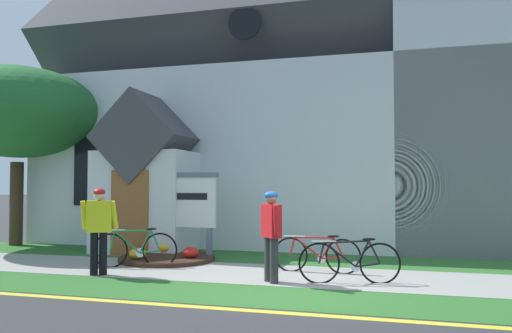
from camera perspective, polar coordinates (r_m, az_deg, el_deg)
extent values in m
plane|color=#333335|center=(12.20, 7.81, -10.30)|extent=(140.00, 140.00, 0.00)
cube|color=#99968E|center=(10.19, -6.43, -11.88)|extent=(32.00, 2.22, 0.01)
cube|color=#2D6628|center=(8.51, -11.21, -13.79)|extent=(32.00, 1.51, 0.01)
cube|color=#2D6628|center=(12.15, -2.69, -10.33)|extent=(24.00, 2.00, 0.01)
cube|color=yellow|center=(7.73, -14.30, -14.96)|extent=(28.00, 0.16, 0.01)
cube|color=silver|center=(18.22, 3.51, 0.28)|extent=(13.62, 10.75, 5.03)
cube|color=#424247|center=(18.82, 3.48, 12.40)|extent=(14.12, 10.95, 10.95)
cube|color=silver|center=(14.58, 21.60, 13.62)|extent=(3.00, 3.00, 11.32)
cube|color=silver|center=(13.18, -12.62, -3.99)|extent=(2.40, 1.60, 2.60)
cube|color=#424247|center=(13.23, -12.56, 3.17)|extent=(2.40, 1.80, 2.40)
cube|color=brown|center=(12.47, -14.40, -5.22)|extent=(1.00, 0.06, 2.10)
cube|color=black|center=(15.04, -19.04, -0.65)|extent=(0.76, 0.06, 1.90)
cone|color=black|center=(15.09, -18.99, 2.96)|extent=(0.80, 0.06, 0.80)
cylinder|color=black|center=(13.66, -1.34, 16.20)|extent=(0.90, 0.06, 0.90)
cube|color=slate|center=(12.52, -12.37, -8.38)|extent=(0.12, 0.12, 0.73)
cube|color=slate|center=(11.76, -5.43, -8.82)|extent=(0.12, 0.12, 0.73)
cube|color=white|center=(12.05, -8.98, -4.09)|extent=(1.95, 0.19, 1.18)
cube|color=slate|center=(12.05, -8.96, -0.99)|extent=(2.07, 0.24, 0.12)
cube|color=black|center=(12.01, -9.08, -3.42)|extent=(1.56, 0.10, 0.16)
cylinder|color=#382319|center=(11.63, -10.22, -10.43)|extent=(2.18, 2.18, 0.10)
ellipsoid|color=red|center=(11.31, -7.59, -9.81)|extent=(0.36, 0.36, 0.24)
ellipsoid|color=gold|center=(12.24, -10.43, -9.21)|extent=(0.36, 0.36, 0.24)
ellipsoid|color=gold|center=(11.34, -13.52, -9.75)|extent=(0.36, 0.36, 0.24)
torus|color=black|center=(9.90, 10.04, -10.23)|extent=(0.70, 0.05, 0.70)
torus|color=black|center=(10.07, 4.01, -10.12)|extent=(0.70, 0.05, 0.70)
cylinder|color=#A51E19|center=(9.98, 6.04, -9.32)|extent=(0.57, 0.05, 0.43)
cylinder|color=#A51E19|center=(9.94, 6.69, -8.16)|extent=(0.78, 0.05, 0.05)
cylinder|color=#A51E19|center=(9.92, 8.27, -9.32)|extent=(0.26, 0.04, 0.43)
cylinder|color=#A51E19|center=(9.93, 8.82, -10.36)|extent=(0.42, 0.04, 0.09)
cylinder|color=#A51E19|center=(9.89, 9.48, -9.19)|extent=(0.22, 0.04, 0.38)
cylinder|color=#A51E19|center=(10.04, 4.25, -9.14)|extent=(0.12, 0.04, 0.36)
ellipsoid|color=black|center=(9.88, 8.93, -7.97)|extent=(0.24, 0.08, 0.05)
cylinder|color=silver|center=(10.01, 4.48, -8.04)|extent=(0.44, 0.04, 0.03)
cylinder|color=silver|center=(9.97, 7.61, -10.48)|extent=(0.18, 0.02, 0.18)
torus|color=black|center=(9.08, 14.14, -10.82)|extent=(0.72, 0.21, 0.73)
torus|color=black|center=(8.91, 7.31, -11.04)|extent=(0.72, 0.21, 0.73)
cylinder|color=black|center=(8.93, 9.66, -10.00)|extent=(0.57, 0.17, 0.44)
cylinder|color=black|center=(8.92, 10.40, -8.56)|extent=(0.78, 0.23, 0.07)
cylinder|color=black|center=(8.99, 12.18, -9.82)|extent=(0.27, 0.10, 0.46)
cylinder|color=black|center=(9.04, 12.80, -11.04)|extent=(0.43, 0.14, 0.09)
cylinder|color=black|center=(9.03, 13.53, -9.61)|extent=(0.23, 0.09, 0.41)
cylinder|color=black|center=(8.88, 7.58, -9.88)|extent=(0.13, 0.06, 0.37)
ellipsoid|color=black|center=(8.98, 12.91, -8.19)|extent=(0.25, 0.14, 0.05)
cylinder|color=silver|center=(8.86, 7.85, -8.59)|extent=(0.43, 0.13, 0.03)
cylinder|color=silver|center=(9.00, 11.45, -11.26)|extent=(0.18, 0.06, 0.18)
torus|color=black|center=(10.77, -11.05, -9.48)|extent=(0.71, 0.27, 0.74)
torus|color=black|center=(10.95, -16.49, -9.31)|extent=(0.71, 0.27, 0.74)
cylinder|color=#19723F|center=(10.86, -14.66, -8.44)|extent=(0.54, 0.21, 0.49)
cylinder|color=#19723F|center=(10.81, -14.05, -7.21)|extent=(0.74, 0.28, 0.05)
cylinder|color=#19723F|center=(10.79, -12.64, -8.46)|extent=(0.26, 0.12, 0.49)
cylinder|color=#19723F|center=(10.80, -12.16, -9.59)|extent=(0.41, 0.17, 0.09)
cylinder|color=#19723F|center=(10.76, -11.54, -8.35)|extent=(0.22, 0.10, 0.44)
cylinder|color=#19723F|center=(10.92, -16.27, -8.25)|extent=(0.12, 0.07, 0.41)
ellipsoid|color=black|center=(10.74, -12.03, -7.06)|extent=(0.25, 0.15, 0.05)
cylinder|color=silver|center=(10.88, -16.04, -7.09)|extent=(0.43, 0.17, 0.03)
cylinder|color=silver|center=(10.83, -13.25, -9.69)|extent=(0.18, 0.08, 0.18)
cylinder|color=#2D2D33|center=(8.78, 2.10, -10.85)|extent=(0.15, 0.15, 0.80)
cylinder|color=#2D2D33|center=(8.98, 1.45, -10.66)|extent=(0.15, 0.15, 0.80)
cube|color=red|center=(8.80, 1.76, -6.29)|extent=(0.44, 0.47, 0.58)
sphere|color=#936B51|center=(8.78, 1.76, -3.72)|extent=(0.21, 0.21, 0.21)
ellipsoid|color=#1E59B2|center=(8.78, 1.76, -3.35)|extent=(0.34, 0.33, 0.14)
cylinder|color=red|center=(8.54, 2.34, -6.22)|extent=(0.09, 0.15, 0.53)
cylinder|color=red|center=(9.06, 1.22, -5.99)|extent=(0.09, 0.14, 0.53)
cylinder|color=black|center=(10.03, -17.25, -9.60)|extent=(0.15, 0.15, 0.82)
cylinder|color=black|center=(10.04, -18.20, -9.58)|extent=(0.15, 0.15, 0.82)
cube|color=yellow|center=(9.97, -17.68, -5.52)|extent=(0.50, 0.40, 0.60)
sphere|color=beige|center=(9.95, -17.65, -3.18)|extent=(0.21, 0.21, 0.21)
ellipsoid|color=red|center=(9.95, -17.65, -2.84)|extent=(0.32, 0.34, 0.15)
cylinder|color=yellow|center=(9.91, -16.06, -5.38)|extent=(0.09, 0.22, 0.55)
cylinder|color=yellow|center=(10.03, -19.27, -5.31)|extent=(0.09, 0.18, 0.55)
cylinder|color=#3D2D1E|center=(15.89, -25.95, -3.86)|extent=(0.37, 0.37, 2.40)
ellipsoid|color=#23662D|center=(16.03, -25.79, 5.62)|extent=(4.77, 4.77, 2.62)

